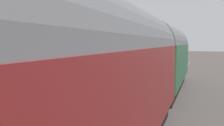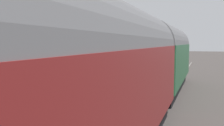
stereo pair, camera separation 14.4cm
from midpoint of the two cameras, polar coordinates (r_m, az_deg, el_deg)
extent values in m
plane|color=#383330|center=(12.59, 5.34, -9.45)|extent=(160.00, 160.00, 0.00)
cube|color=#A39B8C|center=(14.01, -9.99, -6.02)|extent=(32.00, 5.68, 0.96)
cube|color=beige|center=(12.76, 0.26, -4.80)|extent=(32.00, 0.36, 0.02)
cube|color=gray|center=(12.24, 12.75, -9.64)|extent=(52.00, 0.08, 0.14)
cube|color=gray|center=(12.52, 6.15, -9.21)|extent=(52.00, 0.08, 0.14)
cube|color=black|center=(16.09, 12.37, -5.11)|extent=(8.90, 2.29, 0.70)
cube|color=#1E4C2D|center=(15.90, 12.47, 0.22)|extent=(9.67, 2.70, 2.30)
cylinder|color=#515154|center=(15.85, 12.54, 4.37)|extent=(9.67, 2.65, 2.65)
cube|color=black|center=(16.14, 7.69, 1.39)|extent=(8.22, 0.03, 0.80)
cylinder|color=black|center=(18.92, 13.76, -3.64)|extent=(0.70, 2.16, 0.70)
cylinder|color=black|center=(13.28, 10.36, -7.20)|extent=(0.70, 2.16, 0.70)
cube|color=black|center=(20.68, 14.60, 2.36)|extent=(0.04, 2.16, 0.90)
cylinder|color=#F2EDCC|center=(20.76, 14.55, -0.33)|extent=(0.06, 0.24, 0.24)
cube|color=red|center=(20.84, 14.54, -1.57)|extent=(0.16, 2.56, 0.24)
cube|color=maroon|center=(6.17, -2.62, -6.99)|extent=(9.62, 2.70, 2.30)
cylinder|color=#515154|center=(6.03, -2.66, 3.76)|extent=(9.62, 2.65, 2.65)
cube|color=black|center=(6.78, -13.24, -3.56)|extent=(8.17, 0.03, 0.80)
cylinder|color=black|center=(9.18, 4.97, -12.68)|extent=(0.70, 2.16, 0.70)
cube|color=silver|center=(12.75, -20.21, 1.07)|extent=(7.03, 4.30, 2.74)
cube|color=#2D3038|center=(12.12, -16.64, 11.53)|extent=(7.53, 2.41, 1.95)
cube|color=#2D3038|center=(13.54, -23.95, 10.60)|extent=(7.53, 2.41, 1.95)
cube|color=slate|center=(12.40, -9.13, -0.28)|extent=(0.90, 0.06, 2.10)
cube|color=slate|center=(11.18, -12.83, 2.43)|extent=(0.80, 0.05, 1.10)
cube|color=slate|center=(13.58, -6.16, 2.95)|extent=(0.80, 0.05, 1.10)
cube|color=teal|center=(16.98, -0.90, -0.86)|extent=(1.41, 0.45, 0.06)
cube|color=teal|center=(16.88, -0.34, -0.11)|extent=(1.40, 0.16, 0.40)
cube|color=black|center=(16.50, -1.70, -1.84)|extent=(0.07, 0.36, 0.44)
cube|color=black|center=(17.51, -0.13, -1.44)|extent=(0.07, 0.36, 0.44)
cube|color=teal|center=(22.93, 5.16, 0.63)|extent=(1.40, 0.40, 0.06)
cube|color=teal|center=(22.87, 5.60, 1.19)|extent=(1.40, 0.11, 0.40)
cube|color=black|center=(22.42, 4.75, -0.06)|extent=(0.06, 0.36, 0.44)
cube|color=black|center=(23.49, 5.54, 0.16)|extent=(0.06, 0.36, 0.44)
cube|color=teal|center=(19.83, 2.88, -0.03)|extent=(1.42, 0.47, 0.06)
cube|color=teal|center=(19.76, 3.39, 0.62)|extent=(1.40, 0.17, 0.40)
cube|color=black|center=(19.31, 2.43, -0.85)|extent=(0.08, 0.36, 0.44)
cube|color=black|center=(20.38, 3.31, -0.55)|extent=(0.08, 0.36, 0.44)
cylinder|color=teal|center=(23.45, 7.23, 0.04)|extent=(0.41, 0.41, 0.36)
ellipsoid|color=#3D8438|center=(23.43, 7.24, 0.83)|extent=(0.41, 0.41, 0.37)
cone|color=black|center=(17.45, -6.60, -1.71)|extent=(0.36, 0.36, 0.31)
cylinder|color=black|center=(17.47, -6.59, -2.12)|extent=(0.20, 0.20, 0.06)
ellipsoid|color=#4C8C2D|center=(17.42, -6.61, -0.68)|extent=(0.45, 0.45, 0.41)
cone|color=#E03E43|center=(17.41, -6.61, -0.17)|extent=(0.09, 0.09, 0.18)
cone|color=gray|center=(19.95, 6.59, -0.84)|extent=(0.42, 0.42, 0.34)
cylinder|color=gray|center=(19.97, 6.58, -1.23)|extent=(0.23, 0.23, 0.06)
ellipsoid|color=#2D7233|center=(19.92, 6.60, 0.07)|extent=(0.43, 0.43, 0.43)
cone|color=#9E5138|center=(19.86, 4.56, -0.79)|extent=(0.48, 0.48, 0.38)
cylinder|color=#9E5138|center=(19.87, 4.56, -1.25)|extent=(0.26, 0.26, 0.06)
ellipsoid|color=olive|center=(19.82, 4.57, 0.35)|extent=(0.58, 0.58, 0.60)
cylinder|color=#4C3828|center=(25.37, -12.83, 1.28)|extent=(0.24, 0.24, 3.12)
ellipsoid|color=#3D8438|center=(25.36, -12.96, 7.87)|extent=(3.83, 4.17, 3.87)
cylinder|color=#4C3828|center=(20.65, -15.06, 1.02)|extent=(0.36, 0.36, 3.55)
ellipsoid|color=#2D7233|center=(20.69, -15.27, 10.08)|extent=(4.35, 4.71, 4.26)
camera|label=1|loc=(0.07, -89.69, 0.03)|focal=37.82mm
camera|label=2|loc=(0.07, 90.31, -0.03)|focal=37.82mm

